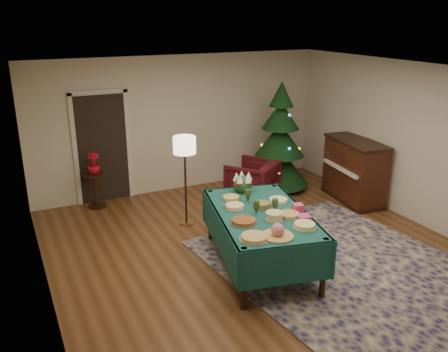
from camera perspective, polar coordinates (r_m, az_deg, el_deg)
name	(u,v)px	position (r m, az deg, el deg)	size (l,w,h in m)	color
room_shell	(274,175)	(6.53, 5.98, 0.18)	(7.00, 7.00, 7.00)	#593319
doorway	(102,146)	(9.18, -14.44, 3.57)	(1.08, 0.04, 2.16)	black
rug	(352,272)	(7.02, 15.15, -11.04)	(3.20, 4.20, 0.02)	#141347
buffet_table	(261,223)	(6.68, 4.48, -5.66)	(1.69, 2.36, 0.83)	black
platter_0	(254,238)	(5.83, 3.67, -7.40)	(0.38, 0.38, 0.05)	silver
platter_1	(278,232)	(5.90, 6.47, -6.71)	(0.41, 0.41, 0.18)	silver
platter_2	(305,226)	(6.19, 9.66, -5.92)	(0.32, 0.32, 0.07)	silver
platter_3	(244,221)	(6.25, 2.38, -5.48)	(0.37, 0.37, 0.06)	silver
platter_4	(274,216)	(6.36, 6.07, -4.84)	(0.27, 0.27, 0.11)	silver
platter_5	(289,215)	(6.52, 7.84, -4.62)	(0.33, 0.33, 0.05)	silver
platter_6	(235,207)	(6.70, 1.28, -3.71)	(0.31, 0.31, 0.06)	silver
platter_7	(262,205)	(6.74, 4.64, -3.52)	(0.27, 0.27, 0.08)	silver
platter_8	(278,200)	(6.99, 6.56, -2.91)	(0.31, 0.31, 0.05)	silver
platter_9	(231,198)	(7.02, 0.87, -2.65)	(0.29, 0.29, 0.05)	silver
goblet_0	(248,195)	(6.90, 2.89, -2.34)	(0.09, 0.09, 0.19)	#2D471E
goblet_1	(275,205)	(6.59, 6.17, -3.52)	(0.09, 0.09, 0.19)	#2D471E
goblet_2	(256,207)	(6.50, 3.91, -3.76)	(0.09, 0.09, 0.19)	#2D471E
napkin_stack	(304,217)	(6.48, 9.55, -4.87)	(0.17, 0.17, 0.04)	#D13A78
gift_box	(298,208)	(6.66, 8.89, -3.81)	(0.13, 0.13, 0.11)	#D33A68
centerpiece	(243,183)	(7.29, 2.28, -0.81)	(0.30, 0.30, 0.34)	#1E4C1E
armchair	(252,179)	(9.12, 3.41, -0.34)	(0.83, 0.78, 0.86)	#430E12
floor_lamp	(185,151)	(7.81, -4.76, 3.07)	(0.37, 0.37, 1.55)	#A57F3F
side_table	(96,191)	(9.11, -15.14, -1.76)	(0.37, 0.37, 0.65)	black
potted_plant	(94,168)	(8.96, -15.39, 0.92)	(0.23, 0.41, 0.23)	red
christmas_tree	(280,142)	(9.62, 6.72, 4.10)	(1.45, 1.45, 2.20)	black
piano	(354,171)	(9.38, 15.38, 0.55)	(0.82, 1.45, 1.19)	black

